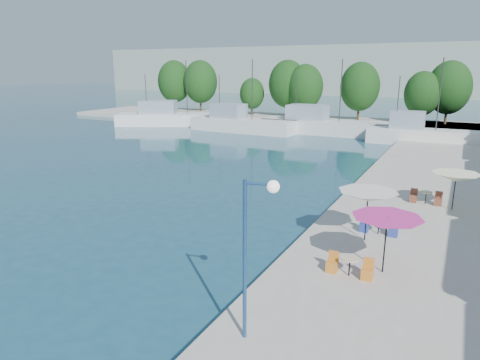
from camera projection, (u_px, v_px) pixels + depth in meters
The scene contains 21 objects.
quay_far at pixel (319, 122), 67.92m from camera, with size 90.00×16.00×0.60m, color #AAA79A.
hill_west at pixel (339, 70), 155.57m from camera, with size 180.00×40.00×16.00m, color #8F9C90.
trawler_01 at pixel (173, 118), 66.75m from camera, with size 18.31×12.26×10.20m.
trawler_02 at pixel (240, 124), 59.94m from camera, with size 15.29×4.57×10.20m.
trawler_03 at pixel (323, 126), 58.08m from camera, with size 17.65×4.95×10.20m.
trawler_04 at pixel (420, 135), 49.68m from camera, with size 12.55×3.57×10.20m.
tree_01 at pixel (174, 82), 83.74m from camera, with size 6.48×6.48×9.59m.
tree_02 at pixel (200, 82), 82.01m from camera, with size 6.47×6.47×9.58m.
tree_03 at pixel (252, 94), 75.64m from camera, with size 4.34×4.34×6.43m.
tree_04 at pixel (287, 84), 72.58m from camera, with size 6.39×6.39×9.47m.
tree_05 at pixel (305, 87), 70.60m from camera, with size 5.92×5.92×8.76m.
tree_06 at pixel (360, 87), 67.37m from camera, with size 6.12×6.12×9.06m.
tree_07 at pixel (422, 94), 62.60m from camera, with size 5.19×5.19×7.68m.
tree_08 at pixel (449, 88), 62.33m from camera, with size 6.21×6.21×9.19m.
umbrella_pink at pixel (387, 223), 16.80m from camera, with size 2.79×2.79×2.36m.
umbrella_white at pixel (368, 196), 20.05m from camera, with size 2.79×2.79×2.45m.
umbrella_cream at pixel (456, 177), 24.52m from camera, with size 2.69×2.69×2.20m.
cafe_table_01 at pixel (349, 269), 16.97m from camera, with size 1.82×0.70×0.76m.
cafe_table_02 at pixel (378, 228), 21.26m from camera, with size 1.82×0.70×0.76m.
cafe_table_03 at pixel (426, 199), 26.01m from camera, with size 1.82×0.70×0.76m.
street_lamp at pixel (256, 232), 12.20m from camera, with size 1.02×0.43×5.03m.
Camera 1 is at (12.46, 0.93, 8.59)m, focal length 32.00 mm.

